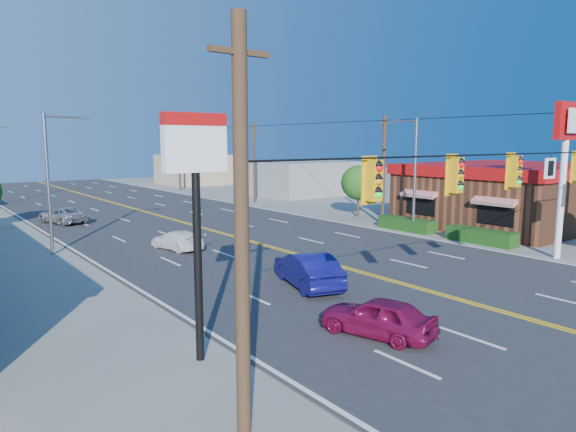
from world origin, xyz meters
TOP-DOWN VIEW (x-y plane):
  - ground at (0.00, 0.00)m, footprint 160.00×160.00m
  - road at (0.00, 20.00)m, footprint 20.00×120.00m
  - signal_span at (-0.12, 0.00)m, footprint 24.32×0.34m
  - kfc at (19.90, 12.00)m, footprint 16.30×12.40m
  - kfc_pylon at (11.00, 4.00)m, footprint 2.20×0.36m
  - pizza_hut_sign at (-11.00, 4.00)m, footprint 1.90×0.30m
  - streetlight_se at (10.79, 14.00)m, footprint 2.55×0.25m
  - streetlight_ne at (10.79, 38.00)m, footprint 2.55×0.25m
  - streetlight_sw at (-10.79, 22.00)m, footprint 2.55×0.25m
  - utility_pole_near at (12.20, 18.00)m, footprint 0.28×0.28m
  - utility_pole_mid at (12.20, 36.00)m, footprint 0.28×0.28m
  - utility_pole_far at (12.20, 54.00)m, footprint 0.28×0.28m
  - tree_kfc_rear at (13.50, 22.00)m, footprint 2.94×2.94m
  - bld_east_mid at (22.00, 40.00)m, footprint 12.00×10.00m
  - bld_east_far at (19.00, 62.00)m, footprint 10.00×10.00m
  - car_magenta at (-5.54, 2.00)m, footprint 2.60×4.13m
  - car_blue at (-3.64, 7.93)m, footprint 2.93×4.93m
  - car_white at (-4.83, 18.70)m, footprint 2.23×4.09m
  - car_silver at (-7.69, 33.23)m, footprint 3.25×4.99m

SIDE VIEW (x-z plane):
  - ground at x=0.00m, z-range 0.00..0.00m
  - road at x=0.00m, z-range 0.00..0.06m
  - car_white at x=-4.83m, z-range 0.00..1.13m
  - car_silver at x=-7.69m, z-range 0.00..1.28m
  - car_magenta at x=-5.54m, z-range 0.00..1.31m
  - car_blue at x=-3.64m, z-range 0.00..1.54m
  - bld_east_mid at x=22.00m, z-range 0.00..4.00m
  - bld_east_far at x=19.00m, z-range 0.00..4.40m
  - kfc at x=19.90m, z-range 0.03..4.73m
  - tree_kfc_rear at x=13.50m, z-range 0.73..5.14m
  - utility_pole_near at x=12.20m, z-range 0.00..8.40m
  - utility_pole_mid at x=12.20m, z-range 0.00..8.40m
  - utility_pole_far at x=12.20m, z-range 0.00..8.40m
  - streetlight_se at x=10.79m, z-range 0.51..8.51m
  - streetlight_ne at x=10.79m, z-range 0.51..8.51m
  - streetlight_sw at x=-10.79m, z-range 0.51..8.51m
  - signal_span at x=-0.12m, z-range 0.39..9.39m
  - pizza_hut_sign at x=-11.00m, z-range 1.76..8.61m
  - kfc_pylon at x=11.00m, z-range 1.79..10.29m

